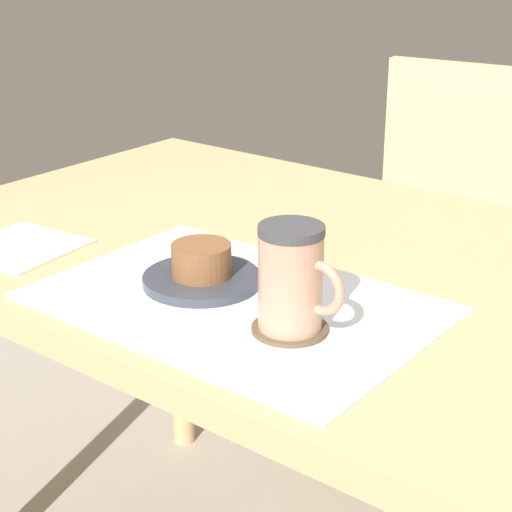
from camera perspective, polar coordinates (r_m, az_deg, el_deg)
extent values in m
cylinder|color=tan|center=(1.89, -5.11, -3.66)|extent=(0.05, 0.05, 0.67)
cube|color=tan|center=(1.21, 2.85, -0.51)|extent=(1.19, 0.75, 0.04)
cylinder|color=#D1B27F|center=(1.75, 14.02, -11.25)|extent=(0.04, 0.04, 0.41)
cylinder|color=#D1B27F|center=(1.87, 3.66, -8.36)|extent=(0.04, 0.04, 0.41)
cylinder|color=#D1B27F|center=(2.15, 8.28, -4.31)|extent=(0.04, 0.04, 0.41)
cube|color=#D1B27F|center=(1.85, 11.32, -1.32)|extent=(0.46, 0.46, 0.04)
cube|color=#D1B27F|center=(1.95, 13.93, 6.49)|extent=(0.39, 0.07, 0.40)
cube|color=white|center=(1.04, -1.36, -3.10)|extent=(0.47, 0.32, 0.00)
cylinder|color=#333842|center=(1.08, -3.62, -1.57)|extent=(0.15, 0.15, 0.01)
cylinder|color=brown|center=(1.07, -3.65, -0.26)|extent=(0.08, 0.08, 0.04)
cylinder|color=brown|center=(0.96, 2.27, -4.86)|extent=(0.09, 0.09, 0.00)
cylinder|color=tan|center=(0.94, 2.32, -1.71)|extent=(0.07, 0.07, 0.11)
cylinder|color=#3D3D42|center=(0.92, 2.38, 1.74)|extent=(0.07, 0.07, 0.01)
torus|color=tan|center=(0.92, 4.25, -2.16)|extent=(0.06, 0.01, 0.06)
cube|color=silver|center=(1.26, -15.42, 0.58)|extent=(0.17, 0.17, 0.00)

